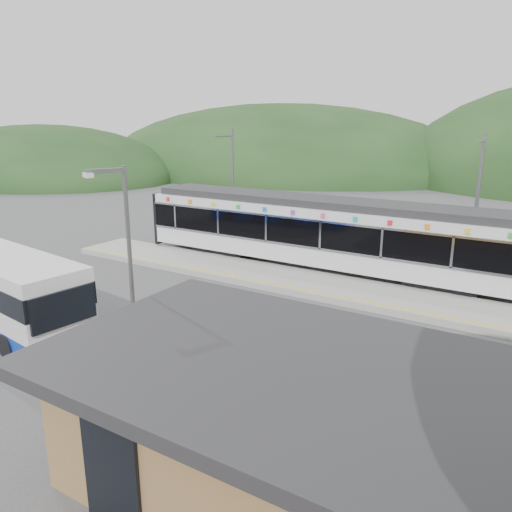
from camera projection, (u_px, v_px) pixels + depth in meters
The scene contains 9 objects.
ground at pixel (256, 304), 21.06m from camera, with size 120.00×120.00×0.00m, color #4C4C4F.
hills at pixel (435, 295), 22.26m from camera, with size 146.00×149.00×26.00m.
platform at pixel (292, 280), 23.73m from camera, with size 26.00×3.20×0.30m, color #9E9E99.
yellow_line at pixel (279, 285), 22.62m from camera, with size 26.00×0.10×0.01m, color yellow.
train at pixel (324, 232), 25.26m from camera, with size 20.44×3.01×3.74m.
catenary_mast_west at pixel (232, 185), 30.68m from camera, with size 0.18×1.80×7.00m.
catenary_mast_east at pixel (476, 205), 23.57m from camera, with size 0.18×1.80×7.00m.
station_shelter at pixel (273, 422), 10.22m from camera, with size 9.20×6.20×3.00m.
lamp_post at pixel (127, 260), 13.74m from camera, with size 0.51×1.16×6.37m.
Camera 1 is at (10.42, -16.81, 7.54)m, focal length 35.00 mm.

